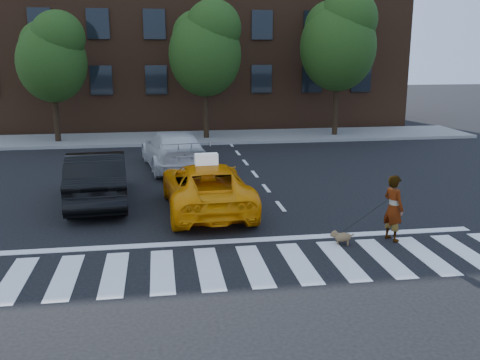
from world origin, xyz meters
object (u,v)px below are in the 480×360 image
object	(u,v)px
taxi	(206,187)
black_sedan	(97,177)
tree_right	(339,37)
dog	(341,237)
tree_mid	(206,45)
woman	(393,208)
white_suv	(174,150)
tree_left	(52,54)

from	to	relation	value
taxi	black_sedan	bearing A→B (deg)	-23.68
tree_right	dog	size ratio (longest dim) A/B	13.85
tree_mid	taxi	size ratio (longest dim) A/B	1.40
tree_right	woman	bearing A→B (deg)	-103.70
tree_right	black_sedan	size ratio (longest dim) A/B	1.57
black_sedan	white_suv	world-z (taller)	black_sedan
tree_left	tree_mid	xyz separation A→B (m)	(7.50, -0.00, 0.41)
taxi	black_sedan	xyz separation A→B (m)	(-3.24, 1.26, 0.10)
tree_right	white_suv	world-z (taller)	tree_right
black_sedan	dog	bearing A→B (deg)	138.47
woman	taxi	bearing A→B (deg)	32.40
tree_mid	taxi	bearing A→B (deg)	-95.36
woman	dog	distance (m)	1.48
taxi	dog	bearing A→B (deg)	128.65
tree_left	dog	world-z (taller)	tree_left
tree_right	taxi	distance (m)	15.70
white_suv	woman	distance (m)	10.45
tree_left	white_suv	xyz separation A→B (m)	(5.57, -6.75, -3.69)
dog	taxi	bearing A→B (deg)	153.28
tree_left	tree_mid	distance (m)	7.51
tree_left	white_suv	size ratio (longest dim) A/B	1.25
tree_mid	white_suv	xyz separation A→B (m)	(-1.93, -6.75, -4.10)
tree_left	taxi	distance (m)	14.58
dog	black_sedan	bearing A→B (deg)	165.29
woman	black_sedan	bearing A→B (deg)	38.74
tree_left	black_sedan	distance (m)	12.30
tree_right	woman	distance (m)	16.95
tree_right	woman	xyz separation A→B (m)	(-3.87, -15.90, -4.44)
white_suv	tree_mid	bearing A→B (deg)	-113.93
tree_right	white_suv	size ratio (longest dim) A/B	1.48
tree_right	taxi	size ratio (longest dim) A/B	1.52
tree_left	dog	bearing A→B (deg)	-59.86
black_sedan	woman	distance (m)	8.82
tree_mid	tree_right	xyz separation A→B (m)	(7.00, -0.00, 0.41)
tree_right	woman	size ratio (longest dim) A/B	4.65
white_suv	woman	size ratio (longest dim) A/B	3.14
white_suv	woman	bearing A→B (deg)	111.01
tree_right	taxi	world-z (taller)	tree_right
tree_mid	taxi	world-z (taller)	tree_mid
white_suv	woman	world-z (taller)	woman
tree_right	white_suv	xyz separation A→B (m)	(-8.93, -6.75, -4.51)
tree_left	dog	xyz separation A→B (m)	(9.29, -15.99, -4.25)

